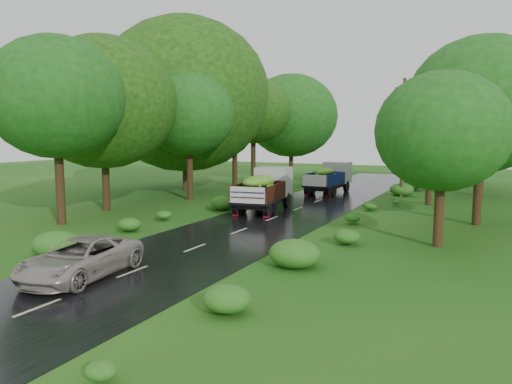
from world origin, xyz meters
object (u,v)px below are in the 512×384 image
Objects in this scene: car at (81,258)px; utility_pole at (403,137)px; truck_near at (265,187)px; truck_far at (330,176)px.

utility_pole is at bearing 71.57° from car.
car is (0.52, -15.82, -0.78)m from truck_near.
truck_near is 0.72× the size of utility_pole.
truck_near is 1.34× the size of car.
truck_far is at bearing 77.48° from truck_near.
utility_pole is (5.92, 26.33, 3.85)m from car.
truck_near is 1.09× the size of truck_far.
truck_far is (0.90, 10.32, -0.10)m from truck_near.
utility_pole is at bearing 5.68° from truck_far.
truck_far reaches higher than car.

